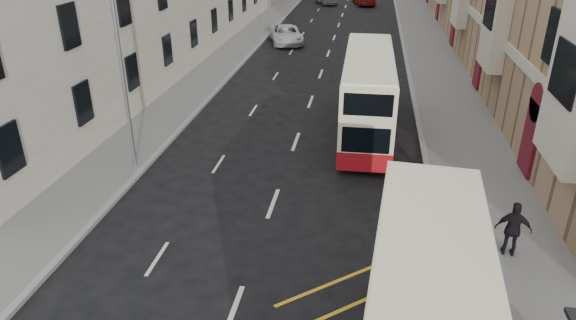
% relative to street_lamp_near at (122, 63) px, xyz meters
% --- Properties ---
extents(pavement_right, '(4.00, 120.00, 0.15)m').
position_rel_street_lamp_near_xyz_m(pavement_right, '(14.35, 18.00, -4.56)').
color(pavement_right, '#63635E').
rests_on(pavement_right, ground).
extents(pavement_left, '(3.00, 120.00, 0.15)m').
position_rel_street_lamp_near_xyz_m(pavement_left, '(-1.15, 18.00, -4.56)').
color(pavement_left, '#63635E').
rests_on(pavement_left, ground).
extents(kerb_right, '(0.25, 120.00, 0.15)m').
position_rel_street_lamp_near_xyz_m(kerb_right, '(12.35, 18.00, -4.56)').
color(kerb_right, gray).
rests_on(kerb_right, ground).
extents(kerb_left, '(0.25, 120.00, 0.15)m').
position_rel_street_lamp_near_xyz_m(kerb_left, '(0.35, 18.00, -4.56)').
color(kerb_left, gray).
rests_on(kerb_left, ground).
extents(road_markings, '(10.00, 110.00, 0.01)m').
position_rel_street_lamp_near_xyz_m(road_markings, '(6.35, 33.00, -4.63)').
color(road_markings, silver).
rests_on(road_markings, ground).
extents(guard_railing, '(0.06, 6.56, 1.01)m').
position_rel_street_lamp_near_xyz_m(guard_railing, '(12.60, -6.25, -3.78)').
color(guard_railing, '#B61810').
rests_on(guard_railing, pavement_right).
extents(street_lamp_near, '(0.93, 0.18, 8.00)m').
position_rel_street_lamp_near_xyz_m(street_lamp_near, '(0.00, 0.00, 0.00)').
color(street_lamp_near, gray).
rests_on(street_lamp_near, pavement_left).
extents(double_decker_rear, '(2.41, 10.04, 3.99)m').
position_rel_street_lamp_near_xyz_m(double_decker_rear, '(9.61, 5.58, -2.60)').
color(double_decker_rear, '#F6EFBF').
rests_on(double_decker_rear, ground).
extents(pedestrian_far, '(1.14, 0.62, 1.85)m').
position_rel_street_lamp_near_xyz_m(pedestrian_far, '(14.35, -4.20, -3.56)').
color(pedestrian_far, black).
rests_on(pedestrian_far, pavement_right).
extents(white_van, '(3.84, 5.81, 1.48)m').
position_rel_street_lamp_near_xyz_m(white_van, '(2.46, 25.02, -3.89)').
color(white_van, silver).
rests_on(white_van, ground).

